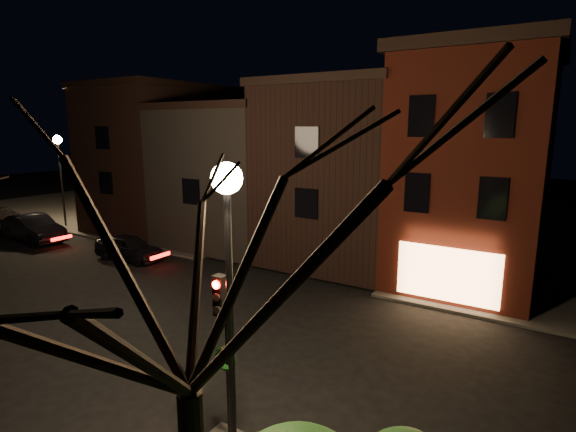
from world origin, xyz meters
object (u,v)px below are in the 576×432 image
object	(u,v)px
parked_car_a	(129,248)
parked_car_b	(33,228)
street_lamp_far	(59,156)
traffic_signal	(224,334)
street_lamp_near	(228,237)
bare_tree_right	(181,216)

from	to	relation	value
parked_car_a	parked_car_b	size ratio (longest dim) A/B	0.79
street_lamp_far	traffic_signal	bearing A→B (deg)	-25.45
street_lamp_far	parked_car_b	xyz separation A→B (m)	(2.10, -3.47, -4.33)
traffic_signal	parked_car_a	xyz separation A→B (m)	(-13.97, 8.70, -2.11)
street_lamp_near	bare_tree_right	distance (m)	2.98
street_lamp_near	parked_car_a	size ratio (longest dim) A/B	1.59
traffic_signal	parked_car_b	distance (m)	24.04
bare_tree_right	parked_car_b	size ratio (longest dim) A/B	1.64
bare_tree_right	parked_car_a	xyz separation A→B (m)	(-15.87, 11.69, -5.45)
street_lamp_far	parked_car_b	distance (m)	5.93
street_lamp_near	bare_tree_right	world-z (taller)	bare_tree_right
street_lamp_far	traffic_signal	world-z (taller)	street_lamp_far
street_lamp_near	parked_car_b	xyz separation A→B (m)	(-23.10, 8.73, -4.33)
street_lamp_near	parked_car_a	world-z (taller)	street_lamp_near
bare_tree_right	street_lamp_near	bearing A→B (deg)	117.47
bare_tree_right	parked_car_a	bearing A→B (deg)	143.63
street_lamp_near	parked_car_a	bearing A→B (deg)	147.77
street_lamp_near	parked_car_b	size ratio (longest dim) A/B	1.25
parked_car_b	street_lamp_near	bearing A→B (deg)	-106.58
parked_car_a	parked_car_b	xyz separation A→B (m)	(-8.53, -0.46, 0.16)
bare_tree_right	street_lamp_far	bearing A→B (deg)	150.98
bare_tree_right	parked_car_a	distance (m)	20.45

